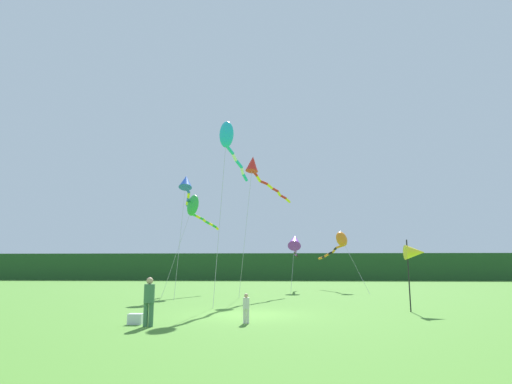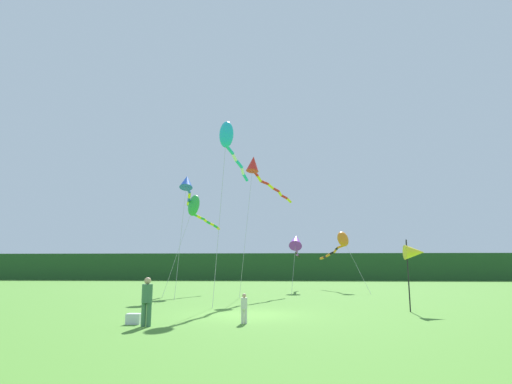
{
  "view_description": "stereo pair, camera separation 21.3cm",
  "coord_description": "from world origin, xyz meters",
  "px_view_note": "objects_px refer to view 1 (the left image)",
  "views": [
    {
      "loc": [
        1.29,
        -18.94,
        2.09
      ],
      "look_at": [
        0.0,
        6.0,
        6.45
      ],
      "focal_mm": 29.71,
      "sensor_mm": 36.0,
      "label": 1
    },
    {
      "loc": [
        1.5,
        -18.92,
        2.09
      ],
      "look_at": [
        0.0,
        6.0,
        6.45
      ],
      "focal_mm": 29.71,
      "sensor_mm": 36.0,
      "label": 2
    }
  ],
  "objects_px": {
    "banner_flag_pole": "(415,253)",
    "kite_red": "(257,170)",
    "person_adult": "(149,299)",
    "kite_blue": "(186,185)",
    "kite_cyan": "(228,139)",
    "kite_green": "(194,207)",
    "person_child": "(246,307)",
    "kite_orange": "(340,242)",
    "cooler_box": "(136,319)",
    "kite_purple": "(295,241)"
  },
  "relations": [
    {
      "from": "kite_red",
      "to": "person_adult",
      "type": "bearing_deg",
      "value": -101.17
    },
    {
      "from": "kite_green",
      "to": "banner_flag_pole",
      "type": "bearing_deg",
      "value": -42.94
    },
    {
      "from": "banner_flag_pole",
      "to": "kite_blue",
      "type": "xyz_separation_m",
      "value": [
        -13.15,
        9.89,
        5.26
      ]
    },
    {
      "from": "kite_purple",
      "to": "person_child",
      "type": "bearing_deg",
      "value": -97.41
    },
    {
      "from": "kite_green",
      "to": "kite_orange",
      "type": "height_order",
      "value": "kite_green"
    },
    {
      "from": "cooler_box",
      "to": "kite_orange",
      "type": "xyz_separation_m",
      "value": [
        10.49,
        21.22,
        3.97
      ]
    },
    {
      "from": "person_adult",
      "to": "kite_blue",
      "type": "distance_m",
      "value": 16.94
    },
    {
      "from": "kite_green",
      "to": "person_adult",
      "type": "bearing_deg",
      "value": -83.55
    },
    {
      "from": "cooler_box",
      "to": "kite_green",
      "type": "height_order",
      "value": "kite_green"
    },
    {
      "from": "person_child",
      "to": "kite_blue",
      "type": "relative_size",
      "value": 0.12
    },
    {
      "from": "kite_cyan",
      "to": "person_adult",
      "type": "bearing_deg",
      "value": -100.23
    },
    {
      "from": "person_adult",
      "to": "banner_flag_pole",
      "type": "distance_m",
      "value": 12.35
    },
    {
      "from": "kite_red",
      "to": "kite_orange",
      "type": "relative_size",
      "value": 1.22
    },
    {
      "from": "kite_red",
      "to": "kite_cyan",
      "type": "xyz_separation_m",
      "value": [
        -1.4,
        -6.29,
        0.42
      ]
    },
    {
      "from": "person_adult",
      "to": "person_child",
      "type": "relative_size",
      "value": 1.57
    },
    {
      "from": "person_adult",
      "to": "kite_blue",
      "type": "bearing_deg",
      "value": 98.11
    },
    {
      "from": "person_child",
      "to": "kite_cyan",
      "type": "relative_size",
      "value": 0.1
    },
    {
      "from": "person_child",
      "to": "kite_green",
      "type": "relative_size",
      "value": 0.14
    },
    {
      "from": "person_child",
      "to": "cooler_box",
      "type": "distance_m",
      "value": 4.03
    },
    {
      "from": "kite_purple",
      "to": "kite_blue",
      "type": "bearing_deg",
      "value": -144.26
    },
    {
      "from": "kite_red",
      "to": "kite_cyan",
      "type": "relative_size",
      "value": 0.95
    },
    {
      "from": "banner_flag_pole",
      "to": "kite_cyan",
      "type": "height_order",
      "value": "kite_cyan"
    },
    {
      "from": "banner_flag_pole",
      "to": "kite_green",
      "type": "xyz_separation_m",
      "value": [
        -12.94,
        12.05,
        3.93
      ]
    },
    {
      "from": "person_adult",
      "to": "banner_flag_pole",
      "type": "relative_size",
      "value": 0.51
    },
    {
      "from": "kite_green",
      "to": "kite_cyan",
      "type": "bearing_deg",
      "value": -66.55
    },
    {
      "from": "person_child",
      "to": "kite_red",
      "type": "height_order",
      "value": "kite_red"
    },
    {
      "from": "kite_blue",
      "to": "kite_purple",
      "type": "bearing_deg",
      "value": 35.74
    },
    {
      "from": "kite_blue",
      "to": "kite_red",
      "type": "relative_size",
      "value": 0.87
    },
    {
      "from": "kite_blue",
      "to": "kite_red",
      "type": "bearing_deg",
      "value": 1.32
    },
    {
      "from": "kite_cyan",
      "to": "kite_green",
      "type": "bearing_deg",
      "value": 113.45
    },
    {
      "from": "banner_flag_pole",
      "to": "kite_red",
      "type": "relative_size",
      "value": 0.33
    },
    {
      "from": "person_adult",
      "to": "kite_orange",
      "type": "height_order",
      "value": "kite_orange"
    },
    {
      "from": "person_child",
      "to": "kite_red",
      "type": "bearing_deg",
      "value": 91.24
    },
    {
      "from": "cooler_box",
      "to": "kite_orange",
      "type": "height_order",
      "value": "kite_orange"
    },
    {
      "from": "kite_purple",
      "to": "kite_green",
      "type": "xyz_separation_m",
      "value": [
        -7.94,
        -3.7,
        2.49
      ]
    },
    {
      "from": "kite_cyan",
      "to": "cooler_box",
      "type": "bearing_deg",
      "value": -105.04
    },
    {
      "from": "cooler_box",
      "to": "kite_blue",
      "type": "relative_size",
      "value": 0.06
    },
    {
      "from": "kite_purple",
      "to": "kite_cyan",
      "type": "distance_m",
      "value": 13.88
    },
    {
      "from": "kite_blue",
      "to": "kite_green",
      "type": "bearing_deg",
      "value": 84.54
    },
    {
      "from": "cooler_box",
      "to": "banner_flag_pole",
      "type": "bearing_deg",
      "value": 22.39
    },
    {
      "from": "kite_red",
      "to": "kite_cyan",
      "type": "distance_m",
      "value": 6.45
    },
    {
      "from": "kite_green",
      "to": "kite_orange",
      "type": "relative_size",
      "value": 0.93
    },
    {
      "from": "kite_blue",
      "to": "kite_orange",
      "type": "distance_m",
      "value": 14.21
    },
    {
      "from": "person_child",
      "to": "banner_flag_pole",
      "type": "relative_size",
      "value": 0.33
    },
    {
      "from": "kite_green",
      "to": "cooler_box",
      "type": "bearing_deg",
      "value": -85.49
    },
    {
      "from": "banner_flag_pole",
      "to": "kite_orange",
      "type": "bearing_deg",
      "value": 93.9
    },
    {
      "from": "kite_green",
      "to": "person_child",
      "type": "bearing_deg",
      "value": -72.07
    },
    {
      "from": "kite_blue",
      "to": "person_child",
      "type": "bearing_deg",
      "value": -68.84
    },
    {
      "from": "kite_orange",
      "to": "banner_flag_pole",
      "type": "bearing_deg",
      "value": -86.1
    },
    {
      "from": "person_child",
      "to": "cooler_box",
      "type": "xyz_separation_m",
      "value": [
        -3.99,
        -0.39,
        -0.42
      ]
    }
  ]
}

